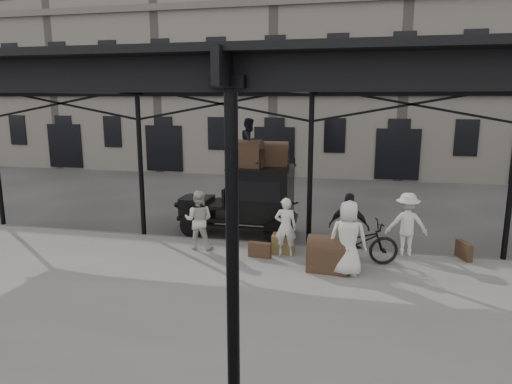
# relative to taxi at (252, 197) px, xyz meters

# --- Properties ---
(ground) EXTENTS (120.00, 120.00, 0.00)m
(ground) POSITION_rel_taxi_xyz_m (1.90, -3.12, -1.20)
(ground) COLOR #383533
(ground) RESTS_ON ground
(platform) EXTENTS (28.00, 8.00, 0.15)m
(platform) POSITION_rel_taxi_xyz_m (1.90, -5.12, -1.13)
(platform) COLOR slate
(platform) RESTS_ON ground
(canopy) EXTENTS (22.50, 9.00, 4.74)m
(canopy) POSITION_rel_taxi_xyz_m (1.90, -4.85, 3.39)
(canopy) COLOR black
(canopy) RESTS_ON ground
(building_frontage) EXTENTS (64.00, 8.00, 14.00)m
(building_frontage) POSITION_rel_taxi_xyz_m (1.90, 14.88, 5.80)
(building_frontage) COLOR slate
(building_frontage) RESTS_ON ground
(taxi) EXTENTS (3.65, 1.55, 2.18)m
(taxi) POSITION_rel_taxi_xyz_m (0.00, 0.00, 0.00)
(taxi) COLOR black
(taxi) RESTS_ON ground
(porter_left) EXTENTS (0.60, 0.42, 1.55)m
(porter_left) POSITION_rel_taxi_xyz_m (1.40, -2.08, -0.28)
(porter_left) COLOR silver
(porter_left) RESTS_ON platform
(porter_midleft) EXTENTS (0.83, 0.67, 1.63)m
(porter_midleft) POSITION_rel_taxi_xyz_m (-1.00, -2.04, -0.24)
(porter_midleft) COLOR beige
(porter_midleft) RESTS_ON platform
(porter_centre) EXTENTS (0.88, 0.59, 1.77)m
(porter_centre) POSITION_rel_taxi_xyz_m (3.01, -3.05, -0.17)
(porter_centre) COLOR silver
(porter_centre) RESTS_ON platform
(porter_official) EXTENTS (1.08, 0.60, 1.74)m
(porter_official) POSITION_rel_taxi_xyz_m (3.01, -2.07, -0.18)
(porter_official) COLOR black
(porter_official) RESTS_ON platform
(porter_right) EXTENTS (1.12, 0.71, 1.66)m
(porter_right) POSITION_rel_taxi_xyz_m (4.47, -1.32, -0.22)
(porter_right) COLOR silver
(porter_right) RESTS_ON platform
(bicycle) EXTENTS (2.23, 1.20, 1.11)m
(bicycle) POSITION_rel_taxi_xyz_m (3.18, -2.33, -0.50)
(bicycle) COLOR black
(bicycle) RESTS_ON platform
(porter_roof) EXTENTS (0.70, 0.81, 1.45)m
(porter_roof) POSITION_rel_taxi_xyz_m (-0.03, -0.10, 1.70)
(porter_roof) COLOR black
(porter_roof) RESTS_ON taxi
(steamer_trunk_roof_near) EXTENTS (1.00, 0.68, 0.69)m
(steamer_trunk_roof_near) POSITION_rel_taxi_xyz_m (-0.08, -0.25, 1.32)
(steamer_trunk_roof_near) COLOR #442C1F
(steamer_trunk_roof_near) RESTS_ON taxi
(steamer_trunk_roof_far) EXTENTS (0.88, 0.57, 0.62)m
(steamer_trunk_roof_far) POSITION_rel_taxi_xyz_m (0.67, 0.20, 1.29)
(steamer_trunk_roof_far) COLOR #442C1F
(steamer_trunk_roof_far) RESTS_ON taxi
(steamer_trunk_platform) EXTENTS (1.02, 0.67, 0.72)m
(steamer_trunk_platform) POSITION_rel_taxi_xyz_m (2.57, -2.92, -0.69)
(steamer_trunk_platform) COLOR #442C1F
(steamer_trunk_platform) RESTS_ON platform
(wicker_hamper) EXTENTS (0.63, 0.48, 0.50)m
(wicker_hamper) POSITION_rel_taxi_xyz_m (1.31, -1.86, -0.80)
(wicker_hamper) COLOR brown
(wicker_hamper) RESTS_ON platform
(suitcase_upright) EXTENTS (0.34, 0.62, 0.45)m
(suitcase_upright) POSITION_rel_taxi_xyz_m (5.91, -1.32, -0.83)
(suitcase_upright) COLOR #442C1F
(suitcase_upright) RESTS_ON platform
(suitcase_flat) EXTENTS (0.61, 0.23, 0.40)m
(suitcase_flat) POSITION_rel_taxi_xyz_m (0.77, -2.37, -0.85)
(suitcase_flat) COLOR #442C1F
(suitcase_flat) RESTS_ON platform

